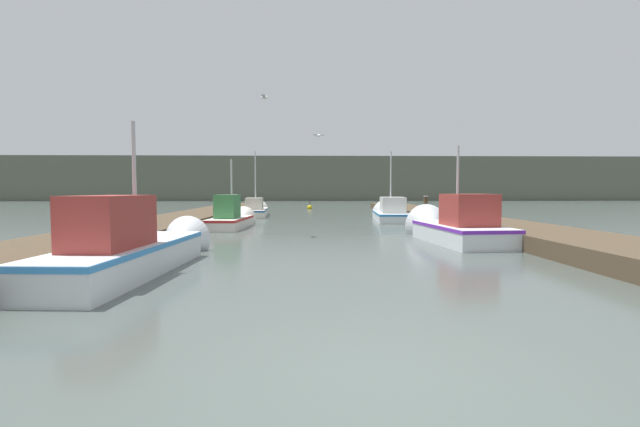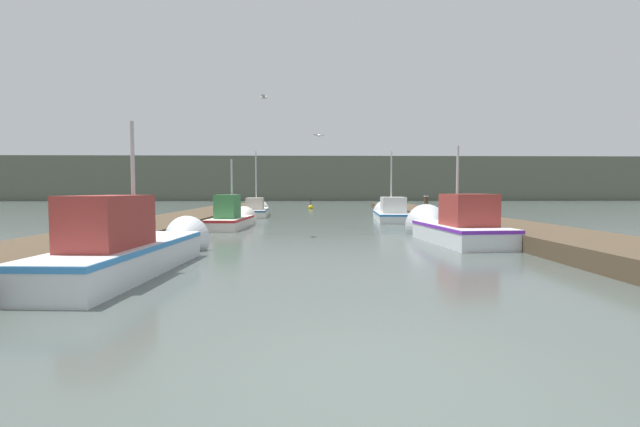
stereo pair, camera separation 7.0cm
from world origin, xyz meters
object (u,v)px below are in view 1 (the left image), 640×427
(fishing_boat_1, at_px, (452,227))
(fishing_boat_2, at_px, (233,218))
(mooring_piling_2, at_px, (235,206))
(seagull_1, at_px, (319,136))
(channel_buoy, at_px, (310,207))
(seagull_lead, at_px, (264,97))
(mooring_piling_1, at_px, (425,209))
(fishing_boat_0, at_px, (138,247))
(fishing_boat_3, at_px, (390,213))
(fishing_boat_4, at_px, (256,210))
(mooring_piling_0, at_px, (222,209))
(mooring_piling_3, at_px, (389,207))

(fishing_boat_1, relative_size, fishing_boat_2, 1.10)
(mooring_piling_2, relative_size, seagull_1, 2.55)
(fishing_boat_1, height_order, channel_buoy, fishing_boat_1)
(seagull_1, bearing_deg, mooring_piling_2, 106.71)
(mooring_piling_2, distance_m, seagull_1, 8.97)
(fishing_boat_1, distance_m, channel_buoy, 24.18)
(seagull_1, bearing_deg, fishing_boat_2, 154.86)
(fishing_boat_2, height_order, seagull_lead, seagull_lead)
(mooring_piling_1, relative_size, seagull_1, 2.50)
(fishing_boat_2, xyz_separation_m, mooring_piling_1, (9.50, 2.38, 0.28))
(fishing_boat_0, distance_m, seagull_1, 11.39)
(channel_buoy, distance_m, seagull_lead, 22.66)
(mooring_piling_1, relative_size, mooring_piling_2, 0.98)
(fishing_boat_3, relative_size, channel_buoy, 6.13)
(seagull_lead, bearing_deg, fishing_boat_1, -98.40)
(fishing_boat_0, relative_size, fishing_boat_3, 1.05)
(fishing_boat_2, height_order, fishing_boat_3, fishing_boat_3)
(fishing_boat_4, bearing_deg, mooring_piling_0, -103.36)
(fishing_boat_2, distance_m, mooring_piling_2, 6.40)
(mooring_piling_1, bearing_deg, fishing_boat_3, 123.48)
(seagull_1, bearing_deg, fishing_boat_4, 93.57)
(fishing_boat_2, height_order, channel_buoy, fishing_boat_2)
(mooring_piling_3, height_order, seagull_1, seagull_1)
(fishing_boat_0, xyz_separation_m, mooring_piling_0, (-0.91, 13.49, 0.17))
(fishing_boat_0, distance_m, mooring_piling_3, 23.61)
(fishing_boat_2, bearing_deg, fishing_boat_3, 33.17)
(fishing_boat_4, xyz_separation_m, mooring_piling_1, (9.52, -6.58, 0.34))
(mooring_piling_0, bearing_deg, seagull_lead, -66.65)
(seagull_1, bearing_deg, fishing_boat_3, 30.72)
(fishing_boat_4, distance_m, seagull_1, 10.82)
(fishing_boat_4, height_order, mooring_piling_2, fishing_boat_4)
(fishing_boat_0, height_order, seagull_1, seagull_1)
(fishing_boat_0, relative_size, mooring_piling_2, 4.36)
(fishing_boat_4, distance_m, mooring_piling_0, 5.98)
(fishing_boat_4, xyz_separation_m, mooring_piling_0, (-1.07, -5.87, 0.31))
(fishing_boat_1, distance_m, fishing_boat_2, 9.85)
(fishing_boat_0, distance_m, fishing_boat_3, 17.07)
(mooring_piling_3, relative_size, seagull_1, 1.69)
(mooring_piling_1, distance_m, seagull_lead, 10.71)
(fishing_boat_0, height_order, fishing_boat_3, fishing_boat_3)
(fishing_boat_0, relative_size, fishing_boat_2, 1.28)
(fishing_boat_4, xyz_separation_m, mooring_piling_2, (-0.94, -2.64, 0.35))
(fishing_boat_3, bearing_deg, mooring_piling_1, -51.89)
(fishing_boat_3, relative_size, fishing_boat_4, 0.91)
(mooring_piling_1, xyz_separation_m, seagull_1, (-5.59, -2.78, 3.41))
(fishing_boat_3, xyz_separation_m, channel_buoy, (-4.48, 13.80, -0.26))
(fishing_boat_0, height_order, mooring_piling_2, fishing_boat_0)
(fishing_boat_2, xyz_separation_m, mooring_piling_3, (9.32, 11.21, 0.06))
(mooring_piling_3, distance_m, channel_buoy, 9.16)
(mooring_piling_2, xyz_separation_m, seagull_1, (4.87, -6.73, 3.39))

